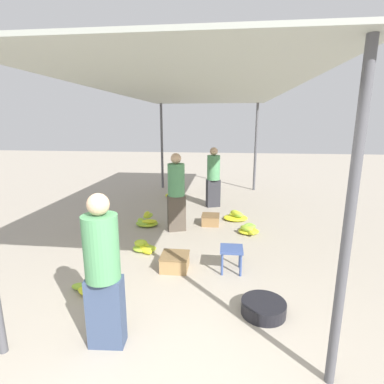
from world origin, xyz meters
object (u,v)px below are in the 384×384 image
object	(u,v)px
banana_pile_left_2	(146,222)
banana_pile_right_0	(249,229)
shopper_walking_far	(176,191)
banana_pile_left_0	(97,287)
vendor_foreground	(103,270)
basin_black	(263,308)
shopper_walking_mid	(213,176)
banana_pile_right_1	(236,216)
crate_mid	(211,220)
banana_pile_left_3	(175,194)
crate_near	(175,262)
banana_pile_left_1	(144,248)
stool	(231,252)

from	to	relation	value
banana_pile_left_2	banana_pile_right_0	world-z (taller)	banana_pile_left_2
shopper_walking_far	banana_pile_left_0	bearing A→B (deg)	-105.58
shopper_walking_far	banana_pile_left_2	bearing A→B (deg)	165.08
vendor_foreground	basin_black	bearing A→B (deg)	22.52
shopper_walking_mid	shopper_walking_far	xyz separation A→B (m)	(-0.67, -1.90, 0.02)
banana_pile_right_0	banana_pile_right_1	bearing A→B (deg)	105.13
banana_pile_right_0	crate_mid	size ratio (longest dim) A/B	1.49
vendor_foreground	shopper_walking_far	distance (m)	3.34
basin_black	banana_pile_left_3	world-z (taller)	banana_pile_left_3
banana_pile_left_0	crate_near	distance (m)	1.20
banana_pile_right_1	banana_pile_left_2	bearing A→B (deg)	-161.15
banana_pile_left_1	banana_pile_left_2	world-z (taller)	banana_pile_left_2
vendor_foreground	shopper_walking_mid	size ratio (longest dim) A/B	1.01
basin_black	shopper_walking_mid	distance (m)	4.68
banana_pile_left_2	banana_pile_right_1	xyz separation A→B (m)	(1.95, 0.67, -0.02)
vendor_foreground	crate_mid	bearing A→B (deg)	77.27
banana_pile_right_0	crate_mid	bearing A→B (deg)	150.46
basin_black	banana_pile_left_1	bearing A→B (deg)	140.44
basin_black	banana_pile_right_0	bearing A→B (deg)	89.75
banana_pile_left_3	crate_mid	bearing A→B (deg)	-63.07
banana_pile_left_1	crate_mid	xyz separation A→B (m)	(1.08, 1.54, 0.04)
banana_pile_right_0	shopper_walking_far	size ratio (longest dim) A/B	0.35
shopper_walking_mid	shopper_walking_far	size ratio (longest dim) A/B	0.98
stool	crate_mid	world-z (taller)	stool
basin_black	banana_pile_left_0	bearing A→B (deg)	174.34
banana_pile_left_3	banana_pile_right_1	size ratio (longest dim) A/B	1.02
banana_pile_left_1	shopper_walking_far	xyz separation A→B (m)	(0.40, 1.11, 0.77)
basin_black	banana_pile_left_3	xyz separation A→B (m)	(-1.99, 5.45, 0.03)
basin_black	crate_near	xyz separation A→B (m)	(-1.23, 0.98, 0.04)
banana_pile_left_3	crate_near	bearing A→B (deg)	-80.38
banana_pile_left_2	shopper_walking_mid	world-z (taller)	shopper_walking_mid
crate_mid	shopper_walking_far	size ratio (longest dim) A/B	0.24
banana_pile_left_0	banana_pile_left_3	world-z (taller)	banana_pile_left_3
banana_pile_right_1	shopper_walking_far	bearing A→B (deg)	-145.73
crate_mid	crate_near	bearing A→B (deg)	-101.73
banana_pile_left_1	banana_pile_right_0	size ratio (longest dim) A/B	0.80
banana_pile_left_1	shopper_walking_far	size ratio (longest dim) A/B	0.28
vendor_foreground	banana_pile_right_1	world-z (taller)	vendor_foreground
banana_pile_left_1	banana_pile_right_1	bearing A→B (deg)	49.95
banana_pile_right_1	stool	bearing A→B (deg)	-93.27
banana_pile_left_0	stool	bearing A→B (deg)	23.87
banana_pile_left_0	banana_pile_left_1	world-z (taller)	banana_pile_left_0
banana_pile_left_2	banana_pile_left_3	world-z (taller)	banana_pile_left_3
banana_pile_left_1	banana_pile_left_0	bearing A→B (deg)	-102.01
vendor_foreground	shopper_walking_mid	xyz separation A→B (m)	(0.84, 5.23, -0.01)
stool	banana_pile_left_2	distance (m)	2.59
stool	banana_pile_left_0	bearing A→B (deg)	-156.13
vendor_foreground	crate_mid	xyz separation A→B (m)	(0.85, 3.77, -0.71)
vendor_foreground	banana_pile_left_0	distance (m)	1.27
crate_mid	banana_pile_right_0	bearing A→B (deg)	-29.54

